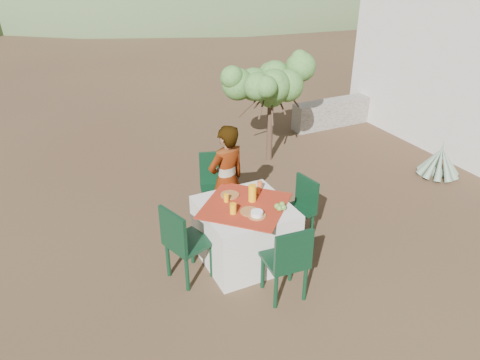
{
  "coord_description": "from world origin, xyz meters",
  "views": [
    {
      "loc": [
        -2.61,
        -4.12,
        3.58
      ],
      "look_at": [
        -0.36,
        0.51,
        0.88
      ],
      "focal_mm": 35.0,
      "sensor_mm": 36.0,
      "label": 1
    }
  ],
  "objects_px": {
    "table": "(245,232)",
    "chair_near": "(288,260)",
    "chair_left": "(183,241)",
    "chair_right": "(300,207)",
    "person": "(227,180)",
    "shrub_tree": "(272,88)",
    "agave": "(440,162)",
    "chair_far": "(217,185)",
    "juice_pitcher": "(252,193)"
  },
  "relations": [
    {
      "from": "table",
      "to": "chair_near",
      "type": "relative_size",
      "value": 1.39
    },
    {
      "from": "chair_near",
      "to": "chair_left",
      "type": "height_order",
      "value": "chair_left"
    },
    {
      "from": "chair_right",
      "to": "person",
      "type": "xyz_separation_m",
      "value": [
        -0.77,
        0.58,
        0.28
      ]
    },
    {
      "from": "chair_left",
      "to": "table",
      "type": "bearing_deg",
      "value": -103.6
    },
    {
      "from": "chair_right",
      "to": "chair_near",
      "type": "bearing_deg",
      "value": -47.25
    },
    {
      "from": "table",
      "to": "shrub_tree",
      "type": "distance_m",
      "value": 3.13
    },
    {
      "from": "chair_near",
      "to": "agave",
      "type": "xyz_separation_m",
      "value": [
        3.81,
        1.46,
        -0.27
      ]
    },
    {
      "from": "chair_far",
      "to": "chair_left",
      "type": "relative_size",
      "value": 1.03
    },
    {
      "from": "person",
      "to": "agave",
      "type": "relative_size",
      "value": 2.08
    },
    {
      "from": "table",
      "to": "chair_right",
      "type": "height_order",
      "value": "chair_right"
    },
    {
      "from": "table",
      "to": "shrub_tree",
      "type": "xyz_separation_m",
      "value": [
        1.73,
        2.45,
        0.91
      ]
    },
    {
      "from": "chair_far",
      "to": "chair_near",
      "type": "distance_m",
      "value": 1.82
    },
    {
      "from": "table",
      "to": "chair_far",
      "type": "xyz_separation_m",
      "value": [
        0.06,
        0.97,
        0.17
      ]
    },
    {
      "from": "chair_near",
      "to": "shrub_tree",
      "type": "distance_m",
      "value": 3.77
    },
    {
      "from": "person",
      "to": "juice_pitcher",
      "type": "height_order",
      "value": "person"
    },
    {
      "from": "chair_left",
      "to": "person",
      "type": "xyz_separation_m",
      "value": [
        0.88,
        0.73,
        0.23
      ]
    },
    {
      "from": "shrub_tree",
      "to": "juice_pitcher",
      "type": "relative_size",
      "value": 7.79
    },
    {
      "from": "chair_far",
      "to": "chair_right",
      "type": "relative_size",
      "value": 1.15
    },
    {
      "from": "shrub_tree",
      "to": "chair_near",
      "type": "bearing_deg",
      "value": -116.38
    },
    {
      "from": "chair_left",
      "to": "agave",
      "type": "relative_size",
      "value": 1.32
    },
    {
      "from": "chair_far",
      "to": "shrub_tree",
      "type": "distance_m",
      "value": 2.35
    },
    {
      "from": "table",
      "to": "juice_pitcher",
      "type": "xyz_separation_m",
      "value": [
        0.12,
        0.05,
        0.49
      ]
    },
    {
      "from": "chair_right",
      "to": "shrub_tree",
      "type": "bearing_deg",
      "value": 150.52
    },
    {
      "from": "chair_near",
      "to": "shrub_tree",
      "type": "relative_size",
      "value": 0.57
    },
    {
      "from": "chair_far",
      "to": "juice_pitcher",
      "type": "distance_m",
      "value": 0.97
    },
    {
      "from": "chair_far",
      "to": "juice_pitcher",
      "type": "height_order",
      "value": "chair_far"
    },
    {
      "from": "agave",
      "to": "chair_far",
      "type": "bearing_deg",
      "value": 174.62
    },
    {
      "from": "shrub_tree",
      "to": "juice_pitcher",
      "type": "height_order",
      "value": "shrub_tree"
    },
    {
      "from": "chair_near",
      "to": "person",
      "type": "xyz_separation_m",
      "value": [
        -0.02,
        1.52,
        0.24
      ]
    },
    {
      "from": "chair_near",
      "to": "agave",
      "type": "height_order",
      "value": "chair_near"
    },
    {
      "from": "table",
      "to": "chair_near",
      "type": "xyz_separation_m",
      "value": [
        0.09,
        -0.85,
        0.14
      ]
    },
    {
      "from": "person",
      "to": "shrub_tree",
      "type": "xyz_separation_m",
      "value": [
        1.66,
        1.78,
        0.54
      ]
    },
    {
      "from": "table",
      "to": "agave",
      "type": "distance_m",
      "value": 3.95
    },
    {
      "from": "agave",
      "to": "juice_pitcher",
      "type": "distance_m",
      "value": 3.87
    },
    {
      "from": "chair_far",
      "to": "chair_left",
      "type": "bearing_deg",
      "value": -112.95
    },
    {
      "from": "table",
      "to": "chair_left",
      "type": "bearing_deg",
      "value": -175.64
    },
    {
      "from": "chair_near",
      "to": "agave",
      "type": "bearing_deg",
      "value": -154.28
    },
    {
      "from": "chair_far",
      "to": "chair_right",
      "type": "height_order",
      "value": "chair_far"
    },
    {
      "from": "chair_near",
      "to": "chair_left",
      "type": "distance_m",
      "value": 1.2
    },
    {
      "from": "chair_right",
      "to": "agave",
      "type": "relative_size",
      "value": 1.18
    },
    {
      "from": "chair_left",
      "to": "juice_pitcher",
      "type": "xyz_separation_m",
      "value": [
        0.93,
        0.11,
        0.33
      ]
    },
    {
      "from": "chair_left",
      "to": "chair_right",
      "type": "distance_m",
      "value": 1.65
    },
    {
      "from": "chair_right",
      "to": "shrub_tree",
      "type": "height_order",
      "value": "shrub_tree"
    },
    {
      "from": "chair_near",
      "to": "shrub_tree",
      "type": "xyz_separation_m",
      "value": [
        1.64,
        3.3,
        0.78
      ]
    },
    {
      "from": "table",
      "to": "juice_pitcher",
      "type": "relative_size",
      "value": 6.18
    },
    {
      "from": "shrub_tree",
      "to": "agave",
      "type": "distance_m",
      "value": 3.03
    },
    {
      "from": "shrub_tree",
      "to": "agave",
      "type": "relative_size",
      "value": 2.25
    },
    {
      "from": "chair_near",
      "to": "juice_pitcher",
      "type": "height_order",
      "value": "juice_pitcher"
    },
    {
      "from": "chair_near",
      "to": "juice_pitcher",
      "type": "xyz_separation_m",
      "value": [
        0.04,
        0.91,
        0.35
      ]
    },
    {
      "from": "chair_near",
      "to": "juice_pitcher",
      "type": "bearing_deg",
      "value": -87.53
    }
  ]
}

